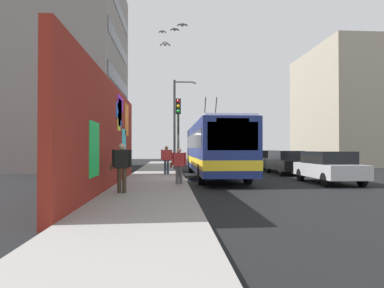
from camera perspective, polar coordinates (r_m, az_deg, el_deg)
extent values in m
plane|color=black|center=(18.12, -1.17, -6.23)|extent=(80.00, 80.00, 0.00)
cube|color=gray|center=(18.12, -6.26, -5.98)|extent=(48.00, 3.20, 0.15)
cube|color=maroon|center=(14.38, -13.91, 1.33)|extent=(14.24, 0.30, 4.48)
cube|color=yellow|center=(16.15, -12.23, 3.57)|extent=(0.86, 0.02, 0.75)
cube|color=#33D8E5|center=(17.87, -11.40, 0.79)|extent=(1.40, 0.02, 1.03)
cube|color=#8C19D8|center=(16.63, -12.02, 6.68)|extent=(1.77, 0.02, 0.70)
cube|color=green|center=(11.07, -16.15, -0.86)|extent=(1.38, 0.02, 1.74)
cube|color=orange|center=(18.99, -10.96, 4.02)|extent=(1.39, 0.02, 1.74)
cube|color=blue|center=(16.48, -12.07, 5.18)|extent=(1.07, 0.02, 1.29)
cube|color=blue|center=(16.21, -12.22, 5.38)|extent=(1.66, 0.02, 0.71)
cube|color=gray|center=(31.78, -19.38, 11.62)|extent=(12.64, 7.81, 17.07)
cube|color=black|center=(30.33, -12.23, 4.28)|extent=(10.74, 0.04, 1.10)
cube|color=black|center=(30.78, -12.21, 10.23)|extent=(10.74, 0.04, 1.10)
cube|color=black|center=(31.55, -12.20, 15.94)|extent=(10.74, 0.04, 1.10)
cube|color=black|center=(32.62, -12.18, 21.33)|extent=(10.74, 0.04, 1.10)
cube|color=#9E937F|center=(39.22, 23.41, 5.63)|extent=(12.07, 6.03, 12.15)
cube|color=black|center=(40.54, 27.24, 3.07)|extent=(10.26, 0.04, 1.10)
cube|color=black|center=(40.88, 27.21, 7.55)|extent=(10.26, 0.04, 1.10)
cube|color=navy|center=(20.18, 3.69, -0.63)|extent=(12.29, 2.51, 2.65)
cube|color=silver|center=(20.24, 3.68, 3.30)|extent=(11.80, 2.31, 0.12)
cube|color=yellow|center=(20.19, 3.69, -2.83)|extent=(12.31, 2.53, 0.44)
cube|color=black|center=(14.14, 6.91, 1.35)|extent=(0.04, 2.14, 1.19)
cube|color=black|center=(20.19, 3.69, 0.50)|extent=(11.31, 2.54, 0.85)
cube|color=orange|center=(14.19, 6.89, 3.82)|extent=(0.06, 1.38, 0.28)
cylinder|color=black|center=(22.18, 3.96, 5.11)|extent=(1.43, 0.06, 2.00)
cylinder|color=black|center=(22.09, 2.15, 5.13)|extent=(1.43, 0.06, 2.00)
cylinder|color=black|center=(16.55, 9.39, -4.99)|extent=(1.00, 0.28, 1.00)
cylinder|color=black|center=(16.19, 1.50, -5.09)|extent=(1.00, 0.28, 1.00)
cylinder|color=black|center=(24.27, 5.15, -3.67)|extent=(1.00, 0.28, 1.00)
cylinder|color=black|center=(24.02, -0.23, -3.71)|extent=(1.00, 0.28, 1.00)
cube|color=#B7B7BC|center=(17.99, 22.06, -4.13)|extent=(4.36, 1.92, 0.66)
cube|color=black|center=(18.04, 21.93, -2.12)|extent=(2.62, 1.73, 0.60)
cylinder|color=black|center=(17.15, 26.77, -5.37)|extent=(0.64, 0.22, 0.64)
cylinder|color=black|center=(16.35, 21.56, -5.63)|extent=(0.64, 0.22, 0.64)
cylinder|color=black|center=(19.68, 22.49, -4.80)|extent=(0.64, 0.22, 0.64)
cylinder|color=black|center=(18.98, 17.82, -4.97)|extent=(0.64, 0.22, 0.64)
cube|color=black|center=(23.61, 15.60, -3.36)|extent=(4.52, 1.80, 0.66)
cube|color=black|center=(23.68, 15.52, -1.83)|extent=(2.71, 1.62, 0.60)
cylinder|color=black|center=(22.52, 18.79, -4.31)|extent=(0.64, 0.22, 0.64)
cylinder|color=black|center=(21.96, 14.93, -4.42)|extent=(0.64, 0.22, 0.64)
cylinder|color=black|center=(25.30, 16.19, -3.94)|extent=(0.64, 0.22, 0.64)
cylinder|color=black|center=(24.80, 12.71, -4.01)|extent=(0.64, 0.22, 0.64)
cube|color=#C6B793|center=(28.61, 12.11, -2.93)|extent=(4.90, 1.77, 0.66)
cube|color=black|center=(28.68, 12.06, -1.66)|extent=(2.94, 1.59, 0.60)
cylinder|color=black|center=(27.31, 14.63, -3.71)|extent=(0.64, 0.22, 0.64)
cylinder|color=black|center=(26.85, 11.45, -3.77)|extent=(0.64, 0.22, 0.64)
cylinder|color=black|center=(30.39, 12.70, -3.43)|extent=(0.64, 0.22, 0.64)
cylinder|color=black|center=(29.98, 9.82, -3.47)|extent=(0.64, 0.22, 0.64)
cylinder|color=#2D3F59|center=(20.91, -4.08, -3.92)|extent=(0.14, 0.14, 0.86)
cylinder|color=#2D3F59|center=(20.91, -4.56, -3.92)|extent=(0.14, 0.14, 0.86)
cube|color=#BF3333|center=(20.88, -4.32, -1.87)|extent=(0.22, 0.50, 0.64)
cylinder|color=#BF3333|center=(20.88, -3.50, -1.78)|extent=(0.09, 0.09, 0.61)
cylinder|color=#BF3333|center=(20.89, -5.14, -1.78)|extent=(0.09, 0.09, 0.61)
sphere|color=#936B4C|center=(20.88, -4.32, -0.67)|extent=(0.23, 0.23, 0.23)
cylinder|color=#3F3326|center=(12.21, -11.36, -6.08)|extent=(0.14, 0.14, 0.87)
cylinder|color=#3F3326|center=(12.23, -12.19, -6.06)|extent=(0.14, 0.14, 0.87)
cube|color=black|center=(12.17, -11.76, -2.52)|extent=(0.22, 0.51, 0.65)
cylinder|color=black|center=(12.13, -10.35, -2.37)|extent=(0.09, 0.09, 0.62)
cylinder|color=black|center=(12.22, -13.17, -2.35)|extent=(0.09, 0.09, 0.62)
sphere|color=tan|center=(12.17, -11.76, -0.44)|extent=(0.23, 0.23, 0.23)
cube|color=#593319|center=(12.24, -13.50, -3.79)|extent=(0.14, 0.10, 0.24)
cylinder|color=#595960|center=(15.10, -1.91, -5.23)|extent=(0.14, 0.14, 0.79)
cylinder|color=#595960|center=(15.10, -2.52, -5.23)|extent=(0.14, 0.14, 0.79)
cube|color=#BF3333|center=(15.06, -2.21, -2.62)|extent=(0.22, 0.46, 0.59)
cylinder|color=#BF3333|center=(15.07, -1.15, -2.50)|extent=(0.09, 0.09, 0.56)
cylinder|color=#BF3333|center=(15.06, -3.28, -2.50)|extent=(0.09, 0.09, 0.56)
sphere|color=tan|center=(15.06, -2.21, -1.09)|extent=(0.21, 0.21, 0.21)
cube|color=#593319|center=(15.07, -3.55, -3.55)|extent=(0.14, 0.10, 0.24)
cylinder|color=#2D382D|center=(18.96, -2.35, 1.08)|extent=(0.14, 0.14, 4.37)
cube|color=black|center=(18.88, -2.33, 6.38)|extent=(0.20, 0.28, 0.84)
sphere|color=red|center=(18.81, -2.32, 7.27)|extent=(0.18, 0.18, 0.18)
sphere|color=yellow|center=(18.77, -2.32, 6.42)|extent=(0.18, 0.18, 0.18)
sphere|color=green|center=(18.74, -2.32, 5.57)|extent=(0.18, 0.18, 0.18)
cylinder|color=#4C4C51|center=(26.59, -2.97, 3.35)|extent=(0.18, 0.18, 6.98)
cylinder|color=#4C4C51|center=(27.06, -1.24, 10.41)|extent=(0.10, 1.60, 0.10)
ellipsoid|color=silver|center=(27.10, 0.47, 10.29)|extent=(0.44, 0.28, 0.20)
ellipsoid|color=slate|center=(18.72, -1.64, 19.41)|extent=(0.32, 0.14, 0.12)
cube|color=slate|center=(18.74, -1.18, 19.49)|extent=(0.20, 0.27, 0.10)
cube|color=slate|center=(18.73, -2.09, 19.50)|extent=(0.20, 0.27, 0.10)
ellipsoid|color=slate|center=(24.39, -5.03, 18.31)|extent=(0.32, 0.14, 0.12)
cube|color=slate|center=(24.39, -4.68, 18.38)|extent=(0.20, 0.26, 0.15)
cube|color=slate|center=(24.40, -5.38, 18.38)|extent=(0.20, 0.26, 0.15)
ellipsoid|color=#47474C|center=(22.23, -2.95, 18.70)|extent=(0.32, 0.14, 0.12)
cube|color=#47474C|center=(22.24, -2.57, 18.77)|extent=(0.20, 0.27, 0.13)
cube|color=#47474C|center=(22.23, -3.33, 18.78)|extent=(0.20, 0.27, 0.13)
ellipsoid|color=gray|center=(17.12, -4.55, 16.41)|extent=(0.32, 0.14, 0.12)
cube|color=gray|center=(17.13, -4.06, 16.51)|extent=(0.20, 0.23, 0.19)
cube|color=gray|center=(17.13, -5.04, 16.50)|extent=(0.20, 0.23, 0.19)
cylinder|color=black|center=(18.66, 0.61, -6.06)|extent=(1.92, 1.92, 0.00)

